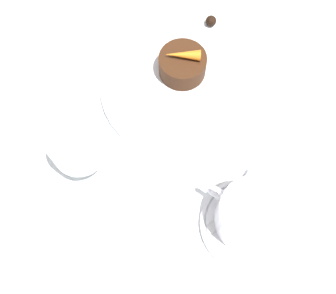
% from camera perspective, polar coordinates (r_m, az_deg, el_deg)
% --- Properties ---
extents(ground_plane, '(3.00, 3.00, 0.00)m').
position_cam_1_polar(ground_plane, '(0.65, 1.01, 4.39)').
color(ground_plane, white).
extents(dinner_plate, '(0.25, 0.25, 0.01)m').
position_cam_1_polar(dinner_plate, '(0.67, 0.97, 8.63)').
color(dinner_plate, white).
rests_on(dinner_plate, ground_plane).
extents(saucer, '(0.14, 0.14, 0.01)m').
position_cam_1_polar(saucer, '(0.60, 11.44, -10.93)').
color(saucer, white).
rests_on(saucer, ground_plane).
extents(coffee_cup, '(0.13, 0.10, 0.06)m').
position_cam_1_polar(coffee_cup, '(0.56, 12.08, -9.73)').
color(coffee_cup, white).
rests_on(coffee_cup, saucer).
extents(spoon, '(0.02, 0.12, 0.00)m').
position_cam_1_polar(spoon, '(0.59, 8.41, -8.71)').
color(spoon, silver).
rests_on(spoon, saucer).
extents(wine_glass, '(0.08, 0.08, 0.11)m').
position_cam_1_polar(wine_glass, '(0.56, -13.08, 0.08)').
color(wine_glass, silver).
rests_on(wine_glass, ground_plane).
extents(fork, '(0.03, 0.18, 0.01)m').
position_cam_1_polar(fork, '(0.63, 10.81, -1.92)').
color(fork, silver).
rests_on(fork, ground_plane).
extents(dessert_cake, '(0.08, 0.08, 0.04)m').
position_cam_1_polar(dessert_cake, '(0.66, 2.11, 11.83)').
color(dessert_cake, '#381E0F').
rests_on(dessert_cake, dinner_plate).
extents(carrot_garnish, '(0.06, 0.04, 0.02)m').
position_cam_1_polar(carrot_garnish, '(0.64, 2.19, 13.22)').
color(carrot_garnish, orange).
rests_on(carrot_garnish, dessert_cake).
extents(chocolate_truffle, '(0.02, 0.02, 0.02)m').
position_cam_1_polar(chocolate_truffle, '(0.75, 6.25, 17.73)').
color(chocolate_truffle, black).
rests_on(chocolate_truffle, ground_plane).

